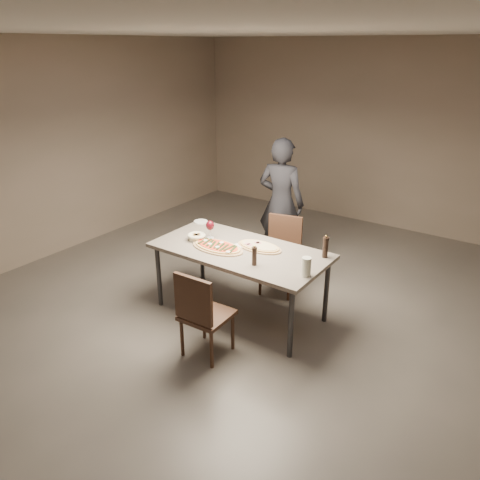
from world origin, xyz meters
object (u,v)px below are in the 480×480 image
Objects in this scene: bread_basket at (197,236)px; chair_far at (282,250)px; carafe at (306,267)px; pepper_mill_left at (254,256)px; ham_pizza at (259,246)px; chair_near at (201,311)px; dining_table at (240,254)px; zucchini_pizza at (218,247)px; diner at (281,203)px.

bread_basket is 0.22× the size of chair_far.
carafe is 1.21m from chair_far.
ham_pizza is at bearing 116.03° from pepper_mill_left.
pepper_mill_left is 0.23× the size of chair_near.
dining_table is at bearing 98.83° from chair_near.
zucchini_pizza reaches higher than dining_table.
ham_pizza is 2.60× the size of bread_basket.
carafe reaches higher than chair_far.
dining_table is 2.05× the size of chair_far.
bread_basket is 1.06m from chair_near.
carafe is 1.02m from chair_near.
ham_pizza is (0.35, 0.25, -0.00)m from zucchini_pizza.
dining_table is at bearing 169.92° from carafe.
chair_near is (0.16, -0.83, -0.21)m from dining_table.
pepper_mill_left reaches higher than chair_far.
zucchini_pizza is 1.18× the size of ham_pizza.
diner reaches higher than ham_pizza.
diner reaches higher than zucchini_pizza.
chair_far is at bearing 91.02° from chair_near.
pepper_mill_left is at bearing 72.70° from chair_near.
zucchini_pizza is 0.68× the size of chair_far.
carafe is 0.21× the size of chair_near.
dining_table is 8.89× the size of pepper_mill_left.
pepper_mill_left reaches higher than chair_near.
carafe is at bearing 117.62° from chair_far.
pepper_mill_left reaches higher than ham_pizza.
pepper_mill_left reaches higher than dining_table.
pepper_mill_left is at bearing 104.74° from diner.
bread_basket is 0.86m from pepper_mill_left.
chair_near is at bearing -79.15° from dining_table.
chair_near is at bearing 94.91° from diner.
chair_near is (0.36, -0.72, -0.28)m from zucchini_pizza.
ham_pizza is at bearing 17.51° from bread_basket.
pepper_mill_left is 0.12× the size of diner.
chair_near is at bearing -58.45° from zucchini_pizza.
chair_far reaches higher than zucchini_pizza.
diner is at bearing 99.89° from chair_near.
diner reaches higher than pepper_mill_left.
zucchini_pizza is 1.03m from carafe.
zucchini_pizza is at bearing -166.06° from ham_pizza.
chair_near is (-0.67, -0.68, -0.35)m from carafe.
carafe reaches higher than zucchini_pizza.
dining_table is at bearing 71.28° from chair_far.
chair_far reaches higher than chair_near.
ham_pizza is at bearing 40.96° from zucchini_pizza.
carafe is at bearing 3.10° from zucchini_pizza.
dining_table is 0.53m from bread_basket.
ham_pizza is 0.30× the size of diner.
pepper_mill_left is 1.13× the size of carafe.
ham_pizza is 0.74m from carafe.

